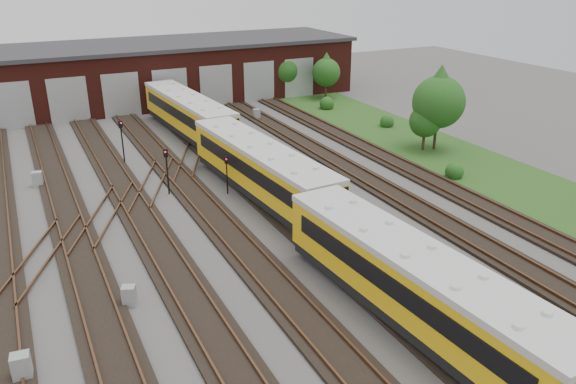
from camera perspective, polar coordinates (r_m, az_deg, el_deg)
name	(u,v)px	position (r m, az deg, el deg)	size (l,w,h in m)	color
ground	(295,261)	(29.72, 0.69, -7.06)	(120.00, 120.00, 0.00)	#454240
track_network	(287,255)	(30.06, -0.12, -6.46)	(30.40, 70.00, 0.33)	black
maintenance_shed	(128,74)	(65.07, -15.95, 11.49)	(51.00, 12.50, 6.35)	#4F1913
grass_verge	(446,155)	(47.48, 15.77, 3.66)	(8.00, 55.00, 0.05)	#1D4517
metro_train	(261,169)	(36.89, -2.77, 2.38)	(3.82, 47.86, 3.25)	black
signal_mast_0	(167,165)	(38.11, -12.22, 2.66)	(0.32, 0.31, 3.20)	black
signal_mast_1	(230,146)	(41.53, -5.88, 4.66)	(0.29, 0.28, 3.18)	black
signal_mast_2	(122,137)	(44.81, -16.53, 5.41)	(0.31, 0.29, 3.46)	black
signal_mast_3	(227,170)	(37.65, -6.24, 2.23)	(0.27, 0.25, 2.64)	black
relay_cabinet_0	(22,367)	(24.12, -25.44, -15.79)	(0.68, 0.57, 1.14)	#939698
relay_cabinet_1	(38,179)	(42.79, -24.09, 1.19)	(0.66, 0.55, 1.09)	#939698
relay_cabinet_2	(129,296)	(26.97, -15.83, -10.13)	(0.60, 0.50, 1.00)	#939698
relay_cabinet_3	(256,114)	(56.18, -3.22, 7.88)	(0.64, 0.53, 1.07)	#939698
relay_cabinet_4	(216,132)	(50.61, -7.31, 6.09)	(0.64, 0.54, 1.07)	#939698
tree_0	(284,67)	(65.56, -0.40, 12.61)	(3.22, 3.22, 5.33)	#352418
tree_1	(326,69)	(64.66, 3.91, 12.36)	(3.16, 3.16, 5.24)	#352418
tree_2	(439,96)	(47.53, 15.12, 9.42)	(4.26, 4.26, 7.07)	#352418
tree_3	(426,117)	(47.47, 13.81, 7.37)	(2.64, 2.64, 4.37)	#352418
bush_0	(455,169)	(42.41, 16.58, 2.25)	(1.34, 1.34, 1.34)	#1C4C15
bush_1	(387,120)	(54.41, 10.03, 7.23)	(1.33, 1.33, 1.33)	#1C4C15
bush_2	(327,102)	(60.39, 3.97, 9.13)	(1.54, 1.54, 1.54)	#1C4C15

